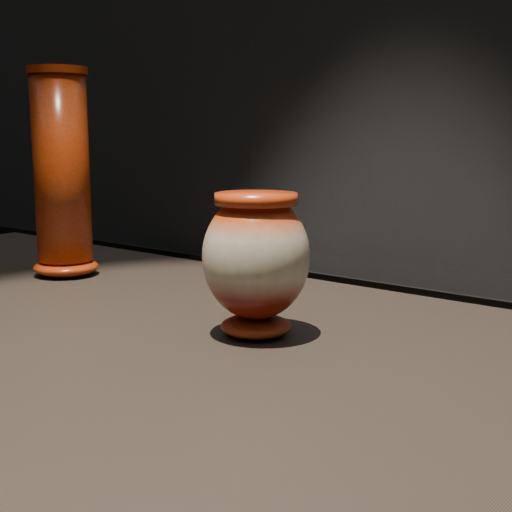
% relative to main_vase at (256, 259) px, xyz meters
% --- Properties ---
extents(main_vase, '(0.15, 0.15, 0.18)m').
position_rel_main_vase_xyz_m(main_vase, '(0.00, 0.00, 0.00)').
color(main_vase, '#651408').
rests_on(main_vase, display_plinth).
extents(tall_vase, '(0.15, 0.15, 0.37)m').
position_rel_main_vase_xyz_m(tall_vase, '(-0.51, 0.08, 0.08)').
color(tall_vase, '#B13A0B').
rests_on(tall_vase, display_plinth).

